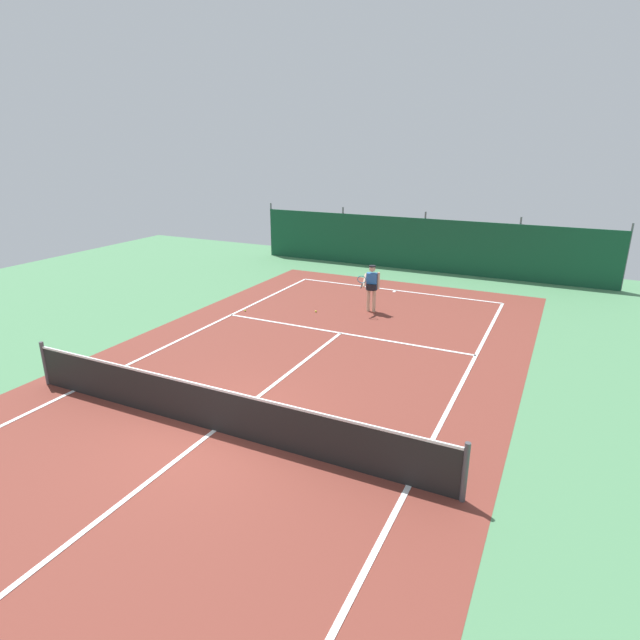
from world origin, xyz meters
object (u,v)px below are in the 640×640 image
at_px(tennis_net, 213,409).
at_px(tennis_player, 371,285).
at_px(parked_car, 529,251).
at_px(tennis_ball_midcourt, 245,310).
at_px(tennis_ball_near_player, 316,311).

distance_m(tennis_net, tennis_player, 8.91).
bearing_deg(parked_car, tennis_ball_midcourt, 53.81).
distance_m(tennis_ball_near_player, tennis_ball_midcourt, 2.49).
bearing_deg(tennis_ball_midcourt, tennis_player, 26.07).
bearing_deg(tennis_ball_near_player, tennis_ball_midcourt, -156.43).
relative_size(tennis_ball_near_player, parked_car, 0.02).
distance_m(tennis_ball_midcourt, parked_car, 14.07).
distance_m(tennis_net, parked_car, 18.82).
distance_m(tennis_player, tennis_ball_near_player, 2.14).
xyz_separation_m(tennis_ball_near_player, tennis_ball_midcourt, (-2.29, -1.00, 0.00)).
bearing_deg(tennis_player, tennis_ball_near_player, 17.95).
bearing_deg(tennis_ball_near_player, tennis_net, -78.42).
bearing_deg(tennis_net, tennis_ball_midcourt, 119.36).
xyz_separation_m(tennis_ball_near_player, parked_car, (6.01, 10.34, 0.81)).
bearing_deg(parked_car, tennis_ball_near_player, 59.84).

